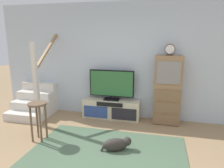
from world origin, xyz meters
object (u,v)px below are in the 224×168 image
object	(u,v)px
television	(112,84)
bar_stool_near	(38,113)
desk_clock	(170,50)
media_console	(111,109)
side_cabinet	(167,90)
dog	(117,144)

from	to	relation	value
television	bar_stool_near	xyz separation A→B (m)	(-1.05, -1.41, -0.28)
desk_clock	media_console	bearing A→B (deg)	179.79
television	desk_clock	world-z (taller)	desk_clock
media_console	desk_clock	world-z (taller)	desk_clock
desk_clock	side_cabinet	bearing A→B (deg)	91.31
bar_stool_near	side_cabinet	bearing A→B (deg)	31.10
media_console	television	bearing A→B (deg)	90.00
media_console	dog	size ratio (longest dim) A/B	2.64
media_console	bar_stool_near	xyz separation A→B (m)	(-1.05, -1.39, 0.32)
media_console	desk_clock	bearing A→B (deg)	-0.21
bar_stool_near	television	bearing A→B (deg)	53.38
media_console	bar_stool_near	distance (m)	1.77
television	side_cabinet	distance (m)	1.27
television	side_cabinet	world-z (taller)	side_cabinet
media_console	desk_clock	distance (m)	1.91
side_cabinet	desk_clock	world-z (taller)	desk_clock
media_console	dog	xyz separation A→B (m)	(0.44, -1.41, -0.11)
side_cabinet	bar_stool_near	world-z (taller)	side_cabinet
media_console	television	world-z (taller)	television
television	dog	distance (m)	1.66
media_console	side_cabinet	distance (m)	1.38
side_cabinet	dog	world-z (taller)	side_cabinet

